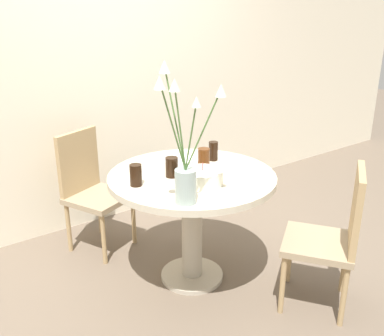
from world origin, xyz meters
The scene contains 12 objects.
ground_plane centered at (0.00, 0.00, 0.00)m, with size 16.00×16.00×0.00m, color #6B5B4C.
wall_back centered at (0.00, 1.20, 1.30)m, with size 8.00×0.05×2.60m.
dining_table centered at (0.00, 0.00, 0.60)m, with size 1.04×1.04×0.75m.
chair_far_back centered at (-0.34, 0.80, 0.49)m, with size 0.52×0.52×0.89m.
chair_left_flank centered at (0.49, -0.72, 0.49)m, with size 0.56×0.56×0.89m.
birthday_cake centered at (-0.05, -0.17, 0.79)m, with size 0.24×0.24×0.13m.
flower_vase centered at (-0.29, -0.32, 0.99)m, with size 0.35×0.29×0.73m.
side_plate centered at (0.08, 0.26, 0.75)m, with size 0.22×0.22×0.01m.
drink_glass_0 centered at (0.13, 0.05, 0.81)m, with size 0.08×0.08×0.13m.
drink_glass_1 centered at (-0.12, 0.04, 0.81)m, with size 0.08×0.08×0.12m.
drink_glass_2 centered at (-0.37, 0.04, 0.81)m, with size 0.07×0.07×0.13m.
drink_glass_3 centered at (0.27, 0.13, 0.81)m, with size 0.06×0.06×0.13m.
Camera 1 is at (-1.47, -1.99, 1.69)m, focal length 40.00 mm.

